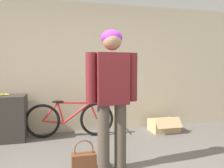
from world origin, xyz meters
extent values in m
cube|color=beige|center=(0.00, 2.72, 1.30)|extent=(8.00, 0.06, 2.60)
cube|color=white|center=(0.55, 2.68, 0.35)|extent=(0.08, 0.01, 0.12)
cube|color=#38332D|center=(-1.57, 2.42, 0.41)|extent=(0.77, 0.48, 0.81)
cylinder|color=#4C4238|center=(-0.08, 0.88, 0.43)|extent=(0.15, 0.15, 0.85)
cylinder|color=#4C4238|center=(0.14, 0.88, 0.43)|extent=(0.15, 0.15, 0.85)
cube|color=maroon|center=(0.03, 0.88, 1.17)|extent=(0.41, 0.24, 0.64)
cylinder|color=maroon|center=(-0.23, 0.88, 1.19)|extent=(0.13, 0.13, 0.61)
cylinder|color=maroon|center=(0.30, 0.88, 1.19)|extent=(0.13, 0.13, 0.61)
sphere|color=#A37556|center=(0.03, 0.88, 1.63)|extent=(0.23, 0.23, 0.23)
ellipsoid|color=purple|center=(0.03, 0.89, 1.67)|extent=(0.27, 0.24, 0.20)
torus|color=black|center=(-0.91, 2.40, 0.32)|extent=(0.64, 0.11, 0.64)
torus|color=black|center=(0.09, 2.31, 0.32)|extent=(0.64, 0.11, 0.64)
cylinder|color=red|center=(-0.72, 2.39, 0.30)|extent=(0.39, 0.07, 0.08)
cylinder|color=red|center=(-0.77, 2.39, 0.49)|extent=(0.31, 0.06, 0.36)
cylinder|color=red|center=(-0.58, 2.37, 0.46)|extent=(0.14, 0.05, 0.39)
cylinder|color=red|center=(-0.28, 2.35, 0.46)|extent=(0.53, 0.09, 0.40)
cylinder|color=red|center=(-0.33, 2.35, 0.65)|extent=(0.60, 0.09, 0.05)
cylinder|color=red|center=(0.03, 2.32, 0.48)|extent=(0.15, 0.05, 0.33)
cylinder|color=red|center=(-0.01, 2.32, 0.67)|extent=(0.07, 0.04, 0.08)
cylinder|color=red|center=(0.01, 2.32, 0.70)|extent=(0.07, 0.46, 0.02)
ellipsoid|color=black|center=(-0.63, 2.38, 0.67)|extent=(0.23, 0.10, 0.05)
ellipsoid|color=#EAD64C|center=(-1.60, 2.44, 0.83)|extent=(0.14, 0.03, 0.03)
ellipsoid|color=#EAD64C|center=(-1.51, 2.45, 0.83)|extent=(0.12, 0.08, 0.03)
cube|color=brown|center=(-0.32, 0.98, 0.10)|extent=(0.31, 0.14, 0.21)
torus|color=brown|center=(-0.32, 0.98, 0.26)|extent=(0.25, 0.02, 0.25)
cube|color=tan|center=(1.47, 2.27, 0.12)|extent=(0.55, 0.42, 0.23)
cube|color=tan|center=(1.47, 2.05, 0.22)|extent=(0.52, 0.15, 0.19)
camera|label=1|loc=(-0.62, -1.74, 1.32)|focal=35.00mm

